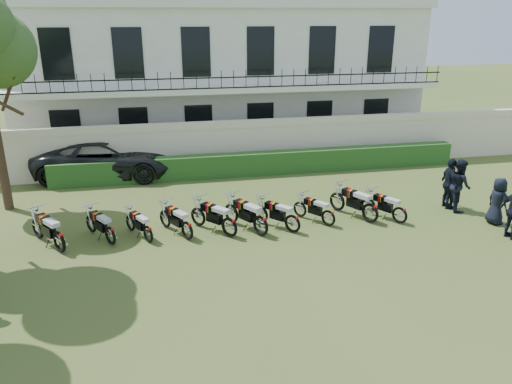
# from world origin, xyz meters

# --- Properties ---
(ground) EXTENTS (100.00, 100.00, 0.00)m
(ground) POSITION_xyz_m (0.00, 0.00, 0.00)
(ground) COLOR #394F1F
(ground) RESTS_ON ground
(perimeter_wall) EXTENTS (30.00, 0.35, 2.30)m
(perimeter_wall) POSITION_xyz_m (0.00, 8.00, 1.17)
(perimeter_wall) COLOR beige
(perimeter_wall) RESTS_ON ground
(hedge) EXTENTS (18.00, 0.60, 1.00)m
(hedge) POSITION_xyz_m (1.00, 7.20, 0.50)
(hedge) COLOR #284B1A
(hedge) RESTS_ON ground
(building) EXTENTS (20.40, 9.60, 7.40)m
(building) POSITION_xyz_m (0.00, 13.96, 3.71)
(building) COLOR silver
(building) RESTS_ON ground
(motorcycle_0) EXTENTS (1.29, 1.78, 1.15)m
(motorcycle_0) POSITION_xyz_m (-6.58, 0.85, 0.53)
(motorcycle_0) COLOR black
(motorcycle_0) RESTS_ON ground
(motorcycle_1) EXTENTS (1.07, 1.64, 1.02)m
(motorcycle_1) POSITION_xyz_m (-5.13, 1.09, 0.47)
(motorcycle_1) COLOR black
(motorcycle_1) RESTS_ON ground
(motorcycle_2) EXTENTS (0.91, 1.54, 0.93)m
(motorcycle_2) POSITION_xyz_m (-3.99, 1.04, 0.43)
(motorcycle_2) COLOR black
(motorcycle_2) RESTS_ON ground
(motorcycle_3) EXTENTS (1.03, 1.68, 1.03)m
(motorcycle_3) POSITION_xyz_m (-2.78, 0.99, 0.48)
(motorcycle_3) COLOR black
(motorcycle_3) RESTS_ON ground
(motorcycle_4) EXTENTS (1.38, 1.64, 1.12)m
(motorcycle_4) POSITION_xyz_m (-1.45, 0.91, 0.52)
(motorcycle_4) COLOR black
(motorcycle_4) RESTS_ON ground
(motorcycle_5) EXTENTS (1.19, 1.86, 1.15)m
(motorcycle_5) POSITION_xyz_m (-0.46, 0.81, 0.53)
(motorcycle_5) COLOR black
(motorcycle_5) RESTS_ON ground
(motorcycle_6) EXTENTS (1.31, 1.52, 1.04)m
(motorcycle_6) POSITION_xyz_m (0.61, 0.84, 0.48)
(motorcycle_6) COLOR black
(motorcycle_6) RESTS_ON ground
(motorcycle_7) EXTENTS (1.10, 1.46, 0.95)m
(motorcycle_7) POSITION_xyz_m (1.93, 1.11, 0.44)
(motorcycle_7) COLOR black
(motorcycle_7) RESTS_ON ground
(motorcycle_8) EXTENTS (1.14, 1.91, 1.16)m
(motorcycle_8) POSITION_xyz_m (3.42, 1.11, 0.54)
(motorcycle_8) COLOR black
(motorcycle_8) RESTS_ON ground
(motorcycle_9) EXTENTS (1.06, 1.59, 1.00)m
(motorcycle_9) POSITION_xyz_m (4.38, 0.83, 0.46)
(motorcycle_9) COLOR black
(motorcycle_9) RESTS_ON ground
(suv) EXTENTS (6.25, 3.35, 1.67)m
(suv) POSITION_xyz_m (-5.72, 8.25, 0.84)
(suv) COLOR black
(suv) RESTS_ON ground
(officer_3) EXTENTS (0.60, 0.85, 1.62)m
(officer_3) POSITION_xyz_m (7.58, 0.22, 0.81)
(officer_3) COLOR black
(officer_3) RESTS_ON ground
(officer_4) EXTENTS (0.84, 1.02, 1.90)m
(officer_4) POSITION_xyz_m (7.02, 1.61, 0.95)
(officer_4) COLOR black
(officer_4) RESTS_ON ground
(officer_5) EXTENTS (0.59, 1.15, 1.87)m
(officer_5) POSITION_xyz_m (6.79, 1.86, 0.94)
(officer_5) COLOR black
(officer_5) RESTS_ON ground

